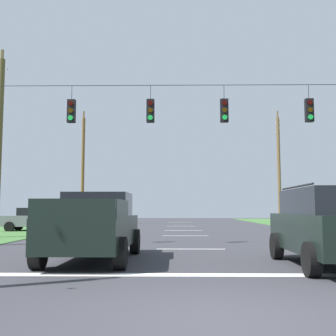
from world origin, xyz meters
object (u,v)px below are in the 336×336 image
(suv_black, at_px, (330,225))
(utility_pole_far_right, at_px, (279,168))
(distant_car_oncoming, at_px, (36,219))
(utility_pole_far_left, at_px, (83,168))
(pickup_truck, at_px, (95,226))
(overhead_signal_span, at_px, (190,148))

(suv_black, distance_m, utility_pole_far_right, 30.02)
(distant_car_oncoming, relative_size, utility_pole_far_left, 0.41)
(pickup_truck, xyz_separation_m, suv_black, (6.25, -1.35, 0.09))
(overhead_signal_span, bearing_deg, utility_pole_far_right, 68.03)
(pickup_truck, bearing_deg, overhead_signal_span, 57.43)
(pickup_truck, height_order, utility_pole_far_left, utility_pole_far_left)
(suv_black, relative_size, distant_car_oncoming, 1.10)
(pickup_truck, height_order, utility_pole_far_right, utility_pole_far_right)
(pickup_truck, bearing_deg, suv_black, -12.15)
(pickup_truck, relative_size, distant_car_oncoming, 1.23)
(distant_car_oncoming, bearing_deg, suv_black, -52.30)
(pickup_truck, distance_m, utility_pole_far_left, 28.03)
(pickup_truck, distance_m, suv_black, 6.40)
(pickup_truck, xyz_separation_m, utility_pole_far_right, (12.28, 27.75, 4.38))
(utility_pole_far_left, bearing_deg, pickup_truck, -76.87)
(utility_pole_far_right, bearing_deg, distant_car_oncoming, -147.47)
(suv_black, height_order, distant_car_oncoming, suv_black)
(overhead_signal_span, xyz_separation_m, pickup_truck, (-2.95, -4.62, -2.96))
(utility_pole_far_left, bearing_deg, distant_car_oncoming, -92.67)
(utility_pole_far_right, bearing_deg, overhead_signal_span, -111.97)
(suv_black, distance_m, utility_pole_far_left, 31.25)
(overhead_signal_span, distance_m, suv_black, 7.39)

